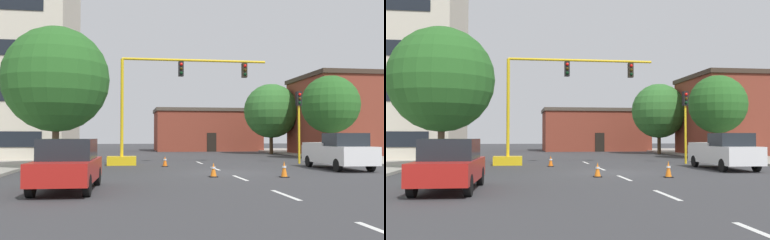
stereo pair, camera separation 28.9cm
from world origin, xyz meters
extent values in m
plane|color=#38383A|center=(0.00, 0.00, 0.00)|extent=(160.00, 160.00, 0.00)
cube|color=#9E998E|center=(13.46, 8.00, 0.07)|extent=(6.00, 56.00, 0.14)
cube|color=silver|center=(0.00, -8.50, 0.00)|extent=(0.16, 2.40, 0.01)
cube|color=silver|center=(0.00, -3.00, 0.00)|extent=(0.16, 2.40, 0.01)
cube|color=silver|center=(0.00, 2.50, 0.00)|extent=(0.16, 2.40, 0.01)
cube|color=silver|center=(0.00, 8.00, 0.00)|extent=(0.16, 2.40, 0.01)
cube|color=brown|center=(4.80, 31.90, 2.38)|extent=(12.64, 7.06, 4.76)
cube|color=#4C4238|center=(4.80, 31.90, 4.96)|extent=(12.94, 7.36, 0.40)
cube|color=black|center=(4.80, 28.34, 1.10)|extent=(1.10, 0.06, 2.20)
cube|color=brown|center=(18.38, 17.45, 3.59)|extent=(13.69, 8.84, 7.18)
cube|color=#3D2D23|center=(18.38, 17.45, 7.38)|extent=(13.99, 9.14, 0.40)
cube|color=yellow|center=(-5.25, 6.25, 0.28)|extent=(1.80, 1.20, 0.55)
cylinder|color=yellow|center=(-5.25, 6.25, 3.65)|extent=(0.20, 0.20, 6.20)
cylinder|color=yellow|center=(-0.55, 6.25, 6.75)|extent=(9.39, 0.16, 0.16)
cube|color=black|center=(-1.49, 6.25, 6.18)|extent=(0.32, 0.36, 0.95)
sphere|color=red|center=(-1.49, 6.06, 6.45)|extent=(0.20, 0.20, 0.20)
sphere|color=#38280A|center=(-1.49, 6.06, 6.17)|extent=(0.20, 0.20, 0.20)
sphere|color=black|center=(-1.49, 6.06, 5.89)|extent=(0.20, 0.20, 0.20)
cube|color=black|center=(2.74, 6.25, 6.18)|extent=(0.32, 0.36, 0.95)
sphere|color=red|center=(2.74, 6.06, 6.45)|extent=(0.20, 0.20, 0.20)
sphere|color=#38280A|center=(2.74, 6.06, 6.17)|extent=(0.20, 0.20, 0.20)
sphere|color=black|center=(2.74, 6.06, 5.89)|extent=(0.20, 0.20, 0.20)
cylinder|color=yellow|center=(6.42, 6.08, 2.40)|extent=(0.14, 0.14, 4.80)
cube|color=black|center=(6.42, 6.08, 4.33)|extent=(0.32, 0.36, 0.95)
sphere|color=red|center=(6.42, 5.89, 4.60)|extent=(0.20, 0.20, 0.20)
sphere|color=#38280A|center=(6.42, 5.89, 4.32)|extent=(0.20, 0.20, 0.20)
sphere|color=black|center=(6.42, 5.89, 4.04)|extent=(0.20, 0.20, 0.20)
cylinder|color=brown|center=(11.14, 11.17, 1.31)|extent=(0.36, 0.36, 2.63)
sphere|color=#286023|center=(11.14, 11.17, 4.37)|extent=(4.63, 4.63, 4.63)
cylinder|color=#4C3823|center=(9.57, 21.08, 1.16)|extent=(0.36, 0.36, 2.32)
sphere|color=#33702D|center=(9.57, 21.08, 4.39)|extent=(5.52, 5.52, 5.52)
cylinder|color=brown|center=(-8.69, 2.50, 1.38)|extent=(0.36, 0.36, 2.76)
sphere|color=#286023|center=(-8.69, 2.50, 4.88)|extent=(5.65, 5.65, 5.65)
cube|color=white|center=(6.66, 1.19, 0.81)|extent=(2.06, 5.42, 0.95)
cube|color=#1E2328|center=(6.65, 0.29, 1.64)|extent=(1.86, 1.82, 0.70)
cube|color=white|center=(6.67, 2.38, 1.37)|extent=(2.03, 2.83, 0.16)
cylinder|color=black|center=(7.54, -0.65, 0.34)|extent=(0.23, 0.68, 0.68)
cylinder|color=black|center=(5.74, -0.63, 0.34)|extent=(0.23, 0.68, 0.68)
cylinder|color=black|center=(7.58, 3.02, 0.34)|extent=(0.23, 0.68, 0.68)
cylinder|color=black|center=(5.78, 3.04, 0.34)|extent=(0.23, 0.68, 0.68)
cube|color=#B21E19|center=(-6.85, -6.47, 0.69)|extent=(1.98, 4.55, 0.70)
cube|color=#1E2328|center=(-6.85, -6.37, 1.39)|extent=(1.77, 2.35, 0.70)
cylinder|color=black|center=(-7.63, -4.91, 0.34)|extent=(0.24, 0.69, 0.68)
cylinder|color=black|center=(-5.98, -4.96, 0.34)|extent=(0.24, 0.69, 0.68)
cylinder|color=black|center=(-7.72, -7.97, 0.34)|extent=(0.24, 0.69, 0.68)
cylinder|color=black|center=(-6.07, -8.02, 0.34)|extent=(0.24, 0.69, 0.68)
cube|color=black|center=(-2.66, 4.52, 0.02)|extent=(0.36, 0.36, 0.04)
cone|color=orange|center=(-2.66, 4.52, 0.35)|extent=(0.28, 0.28, 0.62)
cylinder|color=white|center=(-2.66, 4.52, 0.42)|extent=(0.19, 0.19, 0.08)
cube|color=black|center=(-1.07, -2.40, 0.02)|extent=(0.36, 0.36, 0.04)
cone|color=orange|center=(-1.07, -2.40, 0.35)|extent=(0.28, 0.28, 0.61)
cylinder|color=white|center=(-1.07, -2.40, 0.42)|extent=(0.19, 0.19, 0.08)
cube|color=black|center=(2.00, -3.02, 0.02)|extent=(0.36, 0.36, 0.04)
cone|color=orange|center=(2.00, -3.02, 0.39)|extent=(0.28, 0.28, 0.69)
cylinder|color=white|center=(2.00, -3.02, 0.47)|extent=(0.19, 0.19, 0.08)
camera|label=1|loc=(-4.85, -21.52, 1.84)|focal=40.67mm
camera|label=2|loc=(-4.56, -21.56, 1.84)|focal=40.67mm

